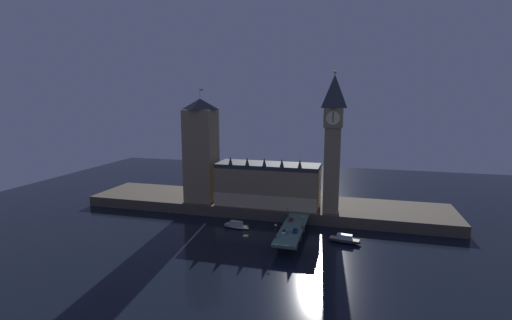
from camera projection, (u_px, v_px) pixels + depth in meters
The scene contains 17 objects.
ground_plane at pixel (246, 231), 192.98m from camera, with size 400.00×400.00×0.00m, color black.
embankment at pixel (264, 205), 229.62m from camera, with size 220.00×42.00×6.19m.
parliament_hall at pixel (268, 184), 218.62m from camera, with size 60.12×21.95×29.38m.
clock_tower at pixel (333, 139), 199.08m from camera, with size 10.27×10.38×76.34m.
victoria_tower at pixel (201, 150), 225.09m from camera, with size 17.55×17.55×68.08m.
bridge at pixel (292, 231), 181.01m from camera, with size 10.77×46.00×6.05m.
car_northbound_lead at pixel (291, 219), 190.78m from camera, with size 2.07×4.14×1.41m.
car_northbound_trail at pixel (284, 232), 173.17m from camera, with size 1.93×4.76×1.38m.
car_southbound_lead at pixel (295, 231), 174.45m from camera, with size 2.10×4.54×1.56m.
pedestrian_near_rail at pixel (276, 236), 167.30m from camera, with size 0.38×0.38×1.57m.
pedestrian_mid_walk at pixel (302, 227), 178.86m from camera, with size 0.38×0.38×1.84m.
pedestrian_far_rail at pixel (288, 215), 196.48m from camera, with size 0.38×0.38×1.79m.
street_lamp_near at pixel (276, 229), 167.37m from camera, with size 1.34×0.60×6.29m.
street_lamp_mid at pixel (303, 220), 178.72m from camera, with size 1.34×0.60×6.54m.
street_lamp_far at pixel (287, 210), 195.36m from camera, with size 1.34×0.60×6.74m.
boat_upstream at pixel (236, 226), 197.04m from camera, with size 15.13×6.40×3.88m.
boat_downstream at pixel (344, 240), 177.13m from camera, with size 16.25×6.82×4.20m.
Camera 1 is at (53.36, -176.53, 68.09)m, focal length 26.00 mm.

